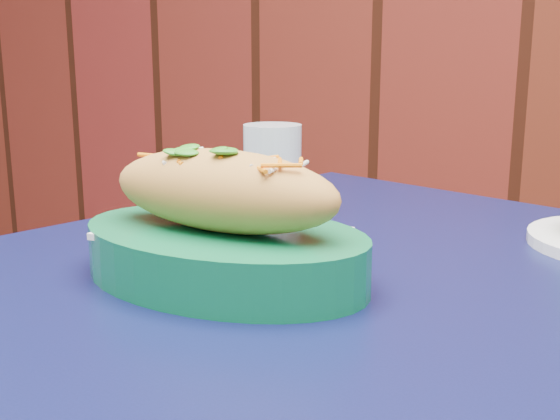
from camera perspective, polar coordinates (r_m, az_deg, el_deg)
The scene contains 3 objects.
cafe_table at distance 0.69m, azimuth 8.03°, elevation -12.37°, with size 0.96×0.96×0.75m.
banh_mi_basket at distance 0.64m, azimuth -4.65°, elevation -1.47°, with size 0.28×0.19×0.13m.
water_glass at distance 0.87m, azimuth -0.61°, elevation 3.15°, with size 0.07×0.07×0.12m, color silver.
Camera 1 is at (0.39, 1.14, 0.96)m, focal length 45.00 mm.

